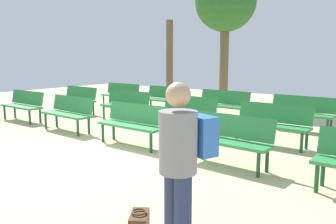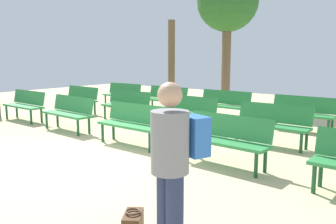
% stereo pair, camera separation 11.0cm
% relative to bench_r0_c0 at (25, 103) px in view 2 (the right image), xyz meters
% --- Properties ---
extents(ground_plane, '(26.35, 26.35, 0.00)m').
position_rel_bench_r0_c0_xyz_m(ground_plane, '(4.48, -1.69, -0.50)').
color(ground_plane, '#CCB789').
extents(bench_r0_c0, '(1.61, 0.50, 0.87)m').
position_rel_bench_r0_c0_xyz_m(bench_r0_c0, '(0.00, 0.00, 0.00)').
color(bench_r0_c0, '#2D8442').
rests_on(bench_r0_c0, ground_plane).
extents(bench_r0_c1, '(1.62, 0.55, 0.87)m').
position_rel_bench_r0_c0_xyz_m(bench_r0_c1, '(2.24, -0.08, 0.00)').
color(bench_r0_c1, '#2D8442').
rests_on(bench_r0_c1, ground_plane).
extents(bench_r0_c2, '(1.60, 0.50, 0.87)m').
position_rel_bench_r0_c0_xyz_m(bench_r0_c2, '(4.51, -0.13, 0.00)').
color(bench_r0_c2, '#2D8442').
rests_on(bench_r0_c2, ground_plane).
extents(bench_r0_c3, '(1.62, 0.55, 0.87)m').
position_rel_bench_r0_c0_xyz_m(bench_r0_c3, '(6.76, -0.16, 0.00)').
color(bench_r0_c3, '#2D8442').
rests_on(bench_r0_c3, ground_plane).
extents(bench_r1_c0, '(1.62, 0.56, 0.87)m').
position_rel_bench_r0_c0_xyz_m(bench_r1_c0, '(0.07, 1.91, 0.00)').
color(bench_r1_c0, '#2D8442').
rests_on(bench_r1_c0, ground_plane).
extents(bench_r1_c1, '(1.60, 0.49, 0.87)m').
position_rel_bench_r0_c0_xyz_m(bench_r1_c1, '(2.36, 1.84, 0.00)').
color(bench_r1_c1, '#2D8442').
rests_on(bench_r1_c1, ground_plane).
extents(bench_r1_c2, '(1.62, 0.53, 0.87)m').
position_rel_bench_r0_c0_xyz_m(bench_r1_c2, '(4.58, 1.79, 0.00)').
color(bench_r1_c2, '#2D8442').
rests_on(bench_r1_c2, ground_plane).
extents(bench_r1_c3, '(1.60, 0.50, 0.87)m').
position_rel_bench_r0_c0_xyz_m(bench_r1_c3, '(6.85, 1.68, 0.00)').
color(bench_r1_c3, '#2D8442').
rests_on(bench_r1_c3, ground_plane).
extents(bench_r2_c0, '(1.60, 0.49, 0.87)m').
position_rel_bench_r0_c0_xyz_m(bench_r2_c0, '(0.20, 3.77, 0.00)').
color(bench_r2_c0, '#2D8442').
rests_on(bench_r2_c0, ground_plane).
extents(bench_r2_c1, '(1.62, 0.54, 0.87)m').
position_rel_bench_r0_c0_xyz_m(bench_r2_c1, '(2.36, 3.69, 0.00)').
color(bench_r2_c1, '#2D8442').
rests_on(bench_r2_c1, ground_plane).
extents(bench_r2_c2, '(1.60, 0.49, 0.87)m').
position_rel_bench_r0_c0_xyz_m(bench_r2_c2, '(4.59, 3.65, 0.00)').
color(bench_r2_c2, '#2D8442').
rests_on(bench_r2_c2, ground_plane).
extents(bench_r2_c3, '(1.61, 0.52, 0.87)m').
position_rel_bench_r0_c0_xyz_m(bench_r2_c3, '(6.89, 3.56, 0.00)').
color(bench_r2_c3, '#2D8442').
rests_on(bench_r2_c3, ground_plane).
extents(tree_0, '(2.40, 2.40, 5.23)m').
position_rel_bench_r0_c0_xyz_m(tree_0, '(2.73, 7.09, 3.46)').
color(tree_0, brown).
rests_on(tree_0, ground_plane).
extents(tree_1, '(0.28, 0.28, 3.29)m').
position_rel_bench_r0_c0_xyz_m(tree_1, '(1.06, 5.67, 1.14)').
color(tree_1, brown).
rests_on(tree_1, ground_plane).
extents(visitor_with_backpack, '(0.47, 0.59, 1.65)m').
position_rel_bench_r0_c0_xyz_m(visitor_with_backpack, '(7.77, -2.96, 0.43)').
color(visitor_with_backpack, navy).
rests_on(visitor_with_backpack, ground_plane).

